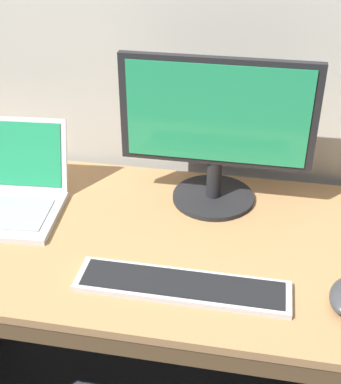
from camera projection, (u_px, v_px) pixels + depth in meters
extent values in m
cube|color=#A87A4C|center=(149.00, 238.00, 1.42)|extent=(1.42, 0.70, 0.02)
cube|color=brown|center=(116.00, 343.00, 1.16)|extent=(1.36, 0.02, 0.05)
cube|color=silver|center=(2.00, 214.00, 1.48)|extent=(0.33, 0.26, 0.02)
cube|color=#959599|center=(0.00, 213.00, 1.47)|extent=(0.28, 0.17, 0.00)
cube|color=silver|center=(15.00, 153.00, 1.55)|extent=(0.31, 0.10, 0.20)
cube|color=#23935B|center=(14.00, 154.00, 1.55)|extent=(0.28, 0.08, 0.18)
cylinder|color=black|center=(213.00, 197.00, 1.56)|extent=(0.24, 0.24, 0.01)
cylinder|color=black|center=(214.00, 178.00, 1.53)|extent=(0.04, 0.04, 0.11)
cube|color=black|center=(217.00, 113.00, 1.41)|extent=(0.52, 0.02, 0.30)
cube|color=#23935B|center=(217.00, 115.00, 1.40)|extent=(0.48, 0.00, 0.27)
cube|color=#BCBCC1|center=(182.00, 286.00, 1.23)|extent=(0.50, 0.11, 0.01)
cube|color=black|center=(182.00, 284.00, 1.23)|extent=(0.47, 0.09, 0.00)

